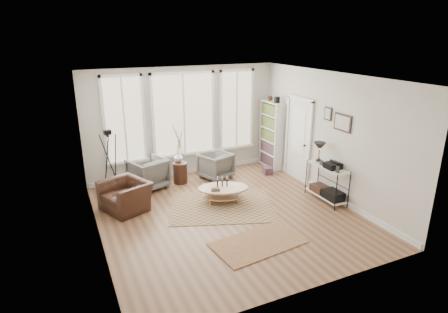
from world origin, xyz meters
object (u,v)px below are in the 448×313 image
armchair_left (148,173)px  armchair_right (216,165)px  coffee_table (223,191)px  low_shelf (327,180)px  bookcase (272,135)px  accent_chair (126,196)px  side_table (180,156)px

armchair_left → armchair_right: size_ratio=1.11×
coffee_table → armchair_left: size_ratio=1.55×
coffee_table → low_shelf: bearing=-22.1°
low_shelf → coffee_table: 2.39m
low_shelf → coffee_table: (-2.21, 0.90, -0.23)m
bookcase → armchair_right: 1.92m
low_shelf → armchair_left: (-3.55, 2.44, -0.13)m
low_shelf → armchair_left: 4.31m
armchair_right → bookcase: bearing=164.4°
low_shelf → accent_chair: size_ratio=1.31×
bookcase → coffee_table: (-2.26, -1.62, -0.67)m
low_shelf → armchair_left: low_shelf is taller
low_shelf → armchair_right: size_ratio=1.71×
low_shelf → armchair_right: 2.94m
low_shelf → coffee_table: bearing=157.9°
armchair_right → accent_chair: 2.69m
bookcase → coffee_table: bookcase is taller
armchair_left → accent_chair: armchair_left is taller
armchair_right → accent_chair: armchair_right is taller
low_shelf → coffee_table: size_ratio=1.00×
coffee_table → accent_chair: 2.16m
low_shelf → side_table: size_ratio=0.86×
armchair_right → accent_chair: bearing=-1.0°
coffee_table → armchair_right: (0.45, 1.46, 0.06)m
armchair_left → accent_chair: size_ratio=0.85×
accent_chair → coffee_table: bearing=52.3°
low_shelf → armchair_left: bearing=145.5°
side_table → armchair_right: bearing=-3.6°
side_table → accent_chair: side_table is taller
armchair_left → accent_chair: bearing=33.6°
coffee_table → bookcase: bearing=35.6°
coffee_table → side_table: (-0.52, 1.52, 0.45)m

